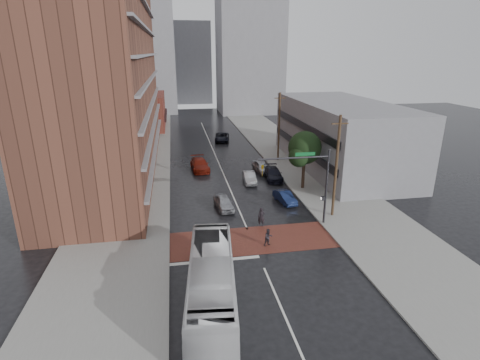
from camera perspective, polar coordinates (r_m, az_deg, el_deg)
ground at (r=32.23m, az=2.02°, el=-9.55°), size 160.00×160.00×0.00m
crosswalk at (r=32.66m, az=1.83°, el=-9.12°), size 14.00×5.00×0.02m
sidewalk_west at (r=55.13m, az=-15.30°, el=2.16°), size 9.00×90.00×0.15m
sidewalk_east at (r=57.58m, az=8.12°, el=3.36°), size 9.00×90.00×0.15m
apartment_block at (r=52.31m, az=-19.59°, el=16.42°), size 10.00×44.00×28.00m
storefront_west at (r=82.76m, az=-14.24°, el=10.14°), size 8.00×16.00×7.00m
building_east at (r=53.83m, az=15.08°, el=6.66°), size 11.00×26.00×9.00m
distant_tower_west at (r=105.99m, az=-15.11°, el=18.69°), size 18.00×16.00×32.00m
distant_tower_east at (r=101.70m, az=1.47°, el=20.44°), size 16.00×14.00×36.00m
distant_tower_center at (r=122.87m, az=-7.50°, el=17.24°), size 12.00×10.00×24.00m
street_tree at (r=43.61m, az=9.84°, el=4.55°), size 4.20×4.10×6.90m
signal_mast at (r=34.13m, az=10.89°, el=0.43°), size 6.50×0.30×7.20m
utility_pole_near at (r=36.44m, az=14.46°, el=2.03°), size 1.60×0.26×10.00m
utility_pole_far at (r=54.72m, az=5.97°, el=8.08°), size 1.60×0.26×10.00m
transit_bus at (r=24.44m, az=-4.36°, el=-15.26°), size 3.99×12.09×3.31m
pedestrian_a at (r=34.71m, az=3.28°, el=-5.67°), size 0.75×0.58×1.85m
pedestrian_b at (r=31.55m, az=4.35°, el=-8.70°), size 0.88×0.78×1.51m
car_travel_a at (r=38.58m, az=-2.48°, el=-3.46°), size 2.03×4.08×1.34m
car_travel_b at (r=46.22m, az=1.44°, el=0.40°), size 1.63×4.11×1.33m
car_travel_c at (r=51.34m, az=-6.15°, el=2.35°), size 2.58×5.58×1.58m
suv_travel at (r=68.34m, az=-2.76°, el=6.57°), size 3.29×5.63×1.47m
car_parked_near at (r=40.40m, az=6.86°, el=-2.61°), size 1.93×3.90×1.23m
car_parked_mid at (r=47.60m, az=5.07°, el=0.95°), size 2.41×5.08×1.43m
car_parked_far at (r=50.40m, az=3.32°, el=2.04°), size 2.16×4.48×1.48m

